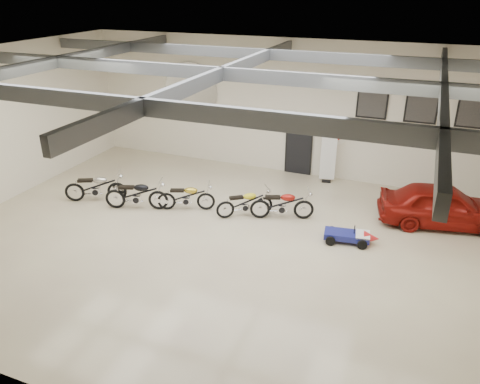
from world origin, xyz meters
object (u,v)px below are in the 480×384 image
at_px(motorcycle_gold, 186,196).
at_px(vintage_car, 444,206).
at_px(go_kart, 352,234).
at_px(motorcycle_silver, 95,186).
at_px(motorcycle_yellow, 245,203).
at_px(motorcycle_red, 282,204).
at_px(motorcycle_black, 136,194).
at_px(banner_stand, 328,156).

distance_m(motorcycle_gold, vintage_car, 7.94).
bearing_deg(motorcycle_gold, go_kart, -22.57).
xyz_separation_m(motorcycle_silver, motorcycle_yellow, (5.05, 0.81, -0.06)).
height_order(motorcycle_yellow, motorcycle_red, motorcycle_red).
bearing_deg(motorcycle_black, vintage_car, -2.72).
distance_m(go_kart, vintage_car, 3.18).
bearing_deg(go_kart, banner_stand, 103.24).
xyz_separation_m(banner_stand, motorcycle_yellow, (-1.81, -3.69, -0.54)).
bearing_deg(banner_stand, go_kart, -80.09).
bearing_deg(motorcycle_red, motorcycle_black, 173.48).
distance_m(motorcycle_red, go_kart, 2.39).
height_order(motorcycle_black, motorcycle_red, motorcycle_black).
relative_size(motorcycle_silver, vintage_car, 0.53).
xyz_separation_m(motorcycle_silver, motorcycle_red, (6.19, 1.09, -0.02)).
relative_size(motorcycle_red, vintage_car, 0.51).
bearing_deg(motorcycle_gold, banner_stand, 25.61).
xyz_separation_m(banner_stand, vintage_car, (3.96, -2.00, -0.36)).
relative_size(motorcycle_black, go_kart, 1.31).
bearing_deg(motorcycle_red, go_kart, -36.69).
bearing_deg(motorcycle_yellow, banner_stand, 27.97).
xyz_separation_m(banner_stand, motorcycle_black, (-5.25, -4.51, -0.48)).
bearing_deg(motorcycle_red, motorcycle_silver, 169.96).
xyz_separation_m(motorcycle_yellow, go_kart, (3.42, -0.41, -0.18)).
distance_m(motorcycle_black, motorcycle_red, 4.70).
xyz_separation_m(motorcycle_black, motorcycle_gold, (1.52, 0.54, -0.05)).
relative_size(go_kart, vintage_car, 0.41).
distance_m(motorcycle_red, vintage_car, 4.85).
xyz_separation_m(motorcycle_silver, vintage_car, (10.82, 2.50, 0.12)).
bearing_deg(motorcycle_silver, motorcycle_black, -24.91).
relative_size(banner_stand, motorcycle_black, 0.99).
xyz_separation_m(go_kart, vintage_car, (2.35, 2.10, 0.36)).
bearing_deg(motorcycle_black, motorcycle_gold, 1.58).
bearing_deg(motorcycle_black, motorcycle_red, -4.53).
bearing_deg(go_kart, motorcycle_black, 175.33).
relative_size(motorcycle_yellow, vintage_car, 0.47).
xyz_separation_m(motorcycle_black, vintage_car, (9.21, 2.51, 0.12)).
bearing_deg(motorcycle_silver, motorcycle_red, -14.63).
distance_m(motorcycle_gold, motorcycle_yellow, 1.94).
bearing_deg(banner_stand, motorcycle_black, -150.75).
xyz_separation_m(motorcycle_red, go_kart, (2.28, -0.68, -0.22)).
height_order(motorcycle_black, motorcycle_gold, motorcycle_black).
height_order(motorcycle_silver, vintage_car, vintage_car).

